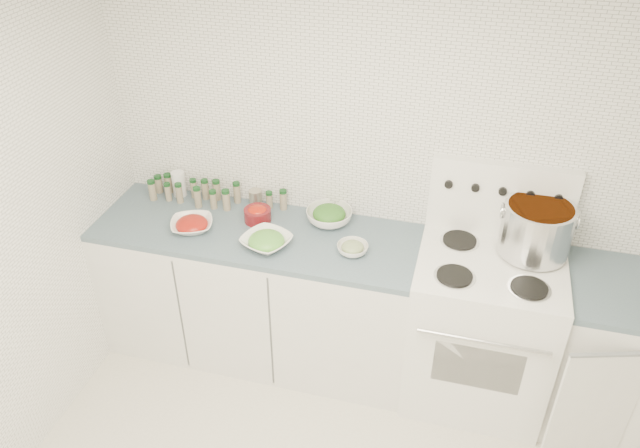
# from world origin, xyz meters

# --- Properties ---
(room_walls) EXTENTS (3.54, 3.04, 2.52)m
(room_walls) POSITION_xyz_m (0.00, 0.00, 1.56)
(room_walls) COLOR white
(room_walls) RESTS_ON ground
(counter_left) EXTENTS (1.85, 0.62, 0.90)m
(counter_left) POSITION_xyz_m (-0.82, 1.19, 0.45)
(counter_left) COLOR white
(counter_left) RESTS_ON ground
(stove) EXTENTS (0.76, 0.70, 1.36)m
(stove) POSITION_xyz_m (0.48, 1.19, 0.50)
(stove) COLOR white
(stove) RESTS_ON ground
(counter_right) EXTENTS (0.89, 0.74, 0.90)m
(counter_right) POSITION_xyz_m (1.30, 1.19, 0.45)
(counter_right) COLOR white
(counter_right) RESTS_ON ground
(stock_pot) EXTENTS (0.38, 0.36, 0.28)m
(stock_pot) POSITION_xyz_m (0.67, 1.33, 1.10)
(stock_pot) COLOR silver
(stock_pot) RESTS_ON stove
(bowl_tomato) EXTENTS (0.31, 0.31, 0.08)m
(bowl_tomato) POSITION_xyz_m (-1.17, 1.11, 0.93)
(bowl_tomato) COLOR white
(bowl_tomato) RESTS_ON counter_left
(bowl_snowpea) EXTENTS (0.33, 0.33, 0.09)m
(bowl_snowpea) POSITION_xyz_m (-0.71, 1.06, 0.94)
(bowl_snowpea) COLOR white
(bowl_snowpea) RESTS_ON counter_left
(bowl_broccoli) EXTENTS (0.35, 0.35, 0.11)m
(bowl_broccoli) POSITION_xyz_m (-0.44, 1.38, 0.95)
(bowl_broccoli) COLOR white
(bowl_broccoli) RESTS_ON counter_left
(bowl_zucchini) EXTENTS (0.19, 0.19, 0.07)m
(bowl_zucchini) POSITION_xyz_m (-0.25, 1.12, 0.93)
(bowl_zucchini) COLOR white
(bowl_zucchini) RESTS_ON counter_left
(bowl_pepper) EXTENTS (0.16, 0.16, 0.10)m
(bowl_pepper) POSITION_xyz_m (-0.84, 1.29, 0.95)
(bowl_pepper) COLOR #601014
(bowl_pepper) RESTS_ON counter_left
(salt_canister) EXTENTS (0.09, 0.09, 0.16)m
(salt_canister) POSITION_xyz_m (-1.41, 1.44, 0.98)
(salt_canister) COLOR white
(salt_canister) RESTS_ON counter_left
(tin_can) EXTENTS (0.09, 0.09, 0.10)m
(tin_can) POSITION_xyz_m (-0.92, 1.45, 0.95)
(tin_can) COLOR #ACA491
(tin_can) RESTS_ON counter_left
(spice_cluster) EXTENTS (0.85, 0.16, 0.14)m
(spice_cluster) POSITION_xyz_m (-1.23, 1.41, 0.96)
(spice_cluster) COLOR gray
(spice_cluster) RESTS_ON counter_left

